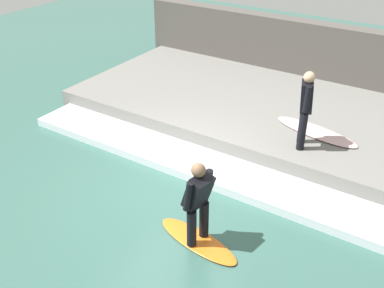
{
  "coord_description": "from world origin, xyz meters",
  "views": [
    {
      "loc": [
        -5.94,
        -4.16,
        5.24
      ],
      "look_at": [
        0.53,
        0.0,
        0.7
      ],
      "focal_mm": 42.0,
      "sensor_mm": 36.0,
      "label": 1
    }
  ],
  "objects_px": {
    "surfer_waiting_near": "(305,106)",
    "surfboard_waiting_near": "(316,131)",
    "surfboard_riding": "(198,241)",
    "surfer_riding": "(198,199)"
  },
  "relations": [
    {
      "from": "surfer_waiting_near",
      "to": "surfboard_waiting_near",
      "type": "distance_m",
      "value": 1.13
    },
    {
      "from": "surfboard_waiting_near",
      "to": "surfer_waiting_near",
      "type": "bearing_deg",
      "value": 172.42
    },
    {
      "from": "surfboard_riding",
      "to": "surfer_riding",
      "type": "distance_m",
      "value": 0.87
    },
    {
      "from": "surfboard_riding",
      "to": "surfer_riding",
      "type": "height_order",
      "value": "surfer_riding"
    },
    {
      "from": "surfer_riding",
      "to": "surfer_waiting_near",
      "type": "xyz_separation_m",
      "value": [
        3.16,
        -0.52,
        0.49
      ]
    },
    {
      "from": "surfer_waiting_near",
      "to": "surfboard_waiting_near",
      "type": "relative_size",
      "value": 0.8
    },
    {
      "from": "surfer_waiting_near",
      "to": "surfer_riding",
      "type": "bearing_deg",
      "value": 170.6
    },
    {
      "from": "surfer_riding",
      "to": "surfboard_waiting_near",
      "type": "xyz_separation_m",
      "value": [
        3.85,
        -0.62,
        -0.39
      ]
    },
    {
      "from": "surfboard_riding",
      "to": "surfboard_waiting_near",
      "type": "distance_m",
      "value": 3.93
    },
    {
      "from": "surfboard_riding",
      "to": "surfboard_waiting_near",
      "type": "height_order",
      "value": "surfboard_waiting_near"
    }
  ]
}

